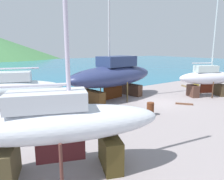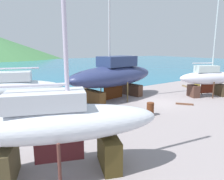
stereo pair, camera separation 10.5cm
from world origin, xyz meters
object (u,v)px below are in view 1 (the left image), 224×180
object	(u,v)px
sailboat_small_center	(4,90)
barrel_ochre	(150,109)
sailboat_mid_port	(59,124)
sailboat_far_slipway	(113,75)
sailboat_large_starboard	(208,78)
barrel_rust_near	(196,85)

from	to	relation	value
sailboat_small_center	barrel_ochre	size ratio (longest dim) A/B	13.31
sailboat_mid_port	sailboat_far_slipway	bearing A→B (deg)	66.02
sailboat_large_starboard	sailboat_far_slipway	distance (m)	9.60
sailboat_small_center	sailboat_large_starboard	bearing A→B (deg)	-176.34
sailboat_far_slipway	barrel_ochre	xyz separation A→B (m)	(-0.83, -5.68, -1.82)
barrel_rust_near	barrel_ochre	bearing A→B (deg)	-161.37
sailboat_far_slipway	sailboat_mid_port	xyz separation A→B (m)	(-9.01, -8.70, -0.26)
sailboat_small_center	sailboat_mid_port	xyz separation A→B (m)	(0.37, -9.23, 0.12)
sailboat_mid_port	sailboat_small_center	bearing A→B (deg)	114.33
sailboat_mid_port	barrel_ochre	xyz separation A→B (m)	(8.18, 3.01, -1.56)
sailboat_large_starboard	barrel_rust_near	bearing A→B (deg)	70.41
sailboat_large_starboard	sailboat_far_slipway	bearing A→B (deg)	176.87
sailboat_large_starboard	sailboat_small_center	xyz separation A→B (m)	(-17.71, 5.28, 0.08)
barrel_rust_near	sailboat_mid_port	bearing A→B (deg)	-160.74
sailboat_far_slipway	barrel_rust_near	xyz separation A→B (m)	(11.78, -1.44, -2.00)
barrel_ochre	sailboat_small_center	bearing A→B (deg)	143.99
sailboat_far_slipway	barrel_ochre	size ratio (longest dim) A/B	16.99
sailboat_large_starboard	sailboat_small_center	size ratio (longest dim) A/B	0.80
sailboat_mid_port	barrel_ochre	bearing A→B (deg)	42.24
sailboat_far_slipway	sailboat_mid_port	world-z (taller)	sailboat_far_slipway
sailboat_far_slipway	sailboat_large_starboard	bearing A→B (deg)	142.95
sailboat_large_starboard	sailboat_mid_port	bearing A→B (deg)	-140.63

